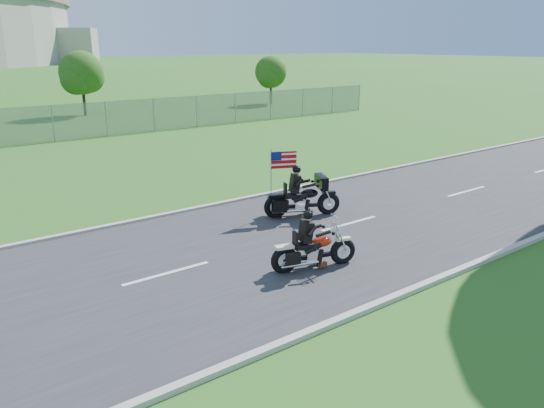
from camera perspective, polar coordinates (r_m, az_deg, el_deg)
ground at (r=13.70m, az=-3.68°, el=-5.55°), size 420.00×420.00×0.00m
road at (r=13.70m, az=-3.69°, el=-5.47°), size 120.00×8.00×0.04m
curb_north at (r=17.02m, az=-11.21°, el=-1.13°), size 120.00×0.18×0.12m
curb_south at (r=10.84m, az=8.43°, el=-11.80°), size 120.00×0.18×0.12m
tree_fence_near at (r=42.73m, az=-19.77°, el=12.93°), size 3.52×3.28×4.75m
tree_fence_far at (r=48.36m, az=-0.12°, el=13.85°), size 3.08×2.87×4.20m
motorcycle_lead at (r=12.74m, az=4.41°, el=-5.03°), size 2.18×0.94×1.50m
motorcycle_follow at (r=16.52m, az=3.26°, el=0.50°), size 2.32×1.31×2.06m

